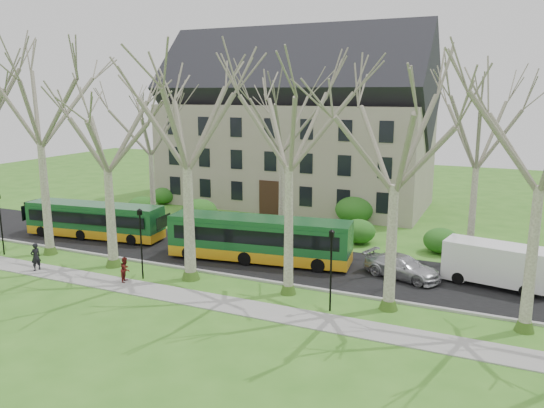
{
  "coord_description": "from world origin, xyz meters",
  "views": [
    {
      "loc": [
        13.83,
        -25.9,
        11.2
      ],
      "look_at": [
        0.89,
        3.0,
        4.5
      ],
      "focal_mm": 35.0,
      "sensor_mm": 36.0,
      "label": 1
    }
  ],
  "objects_px": {
    "pedestrian_b": "(125,269)",
    "van_a": "(496,265)",
    "pedestrian_a": "(36,257)",
    "sedan": "(402,267)",
    "bus_lead": "(95,220)",
    "bus_follow": "(259,239)"
  },
  "relations": [
    {
      "from": "bus_follow",
      "to": "pedestrian_b",
      "type": "relative_size",
      "value": 8.15
    },
    {
      "from": "pedestrian_a",
      "to": "sedan",
      "type": "bearing_deg",
      "value": 121.45
    },
    {
      "from": "pedestrian_b",
      "to": "bus_follow",
      "type": "bearing_deg",
      "value": -58.57
    },
    {
      "from": "pedestrian_b",
      "to": "pedestrian_a",
      "type": "bearing_deg",
      "value": 77.04
    },
    {
      "from": "bus_follow",
      "to": "bus_lead",
      "type": "bearing_deg",
      "value": 172.28
    },
    {
      "from": "bus_lead",
      "to": "pedestrian_b",
      "type": "height_order",
      "value": "bus_lead"
    },
    {
      "from": "pedestrian_b",
      "to": "van_a",
      "type": "bearing_deg",
      "value": -87.07
    },
    {
      "from": "bus_follow",
      "to": "pedestrian_b",
      "type": "xyz_separation_m",
      "value": [
        -5.61,
        -6.86,
        -0.78
      ]
    },
    {
      "from": "sedan",
      "to": "van_a",
      "type": "xyz_separation_m",
      "value": [
        5.23,
        0.83,
        0.56
      ]
    },
    {
      "from": "sedan",
      "to": "pedestrian_b",
      "type": "relative_size",
      "value": 3.18
    },
    {
      "from": "bus_follow",
      "to": "pedestrian_b",
      "type": "height_order",
      "value": "bus_follow"
    },
    {
      "from": "van_a",
      "to": "pedestrian_b",
      "type": "height_order",
      "value": "van_a"
    },
    {
      "from": "sedan",
      "to": "van_a",
      "type": "bearing_deg",
      "value": -63.16
    },
    {
      "from": "van_a",
      "to": "sedan",
      "type": "bearing_deg",
      "value": -160.63
    },
    {
      "from": "bus_lead",
      "to": "sedan",
      "type": "distance_m",
      "value": 23.64
    },
    {
      "from": "van_a",
      "to": "pedestrian_a",
      "type": "xyz_separation_m",
      "value": [
        -26.77,
        -8.99,
        -0.36
      ]
    },
    {
      "from": "bus_lead",
      "to": "van_a",
      "type": "distance_m",
      "value": 28.89
    },
    {
      "from": "bus_follow",
      "to": "pedestrian_a",
      "type": "bearing_deg",
      "value": -155.39
    },
    {
      "from": "bus_lead",
      "to": "pedestrian_a",
      "type": "distance_m",
      "value": 7.96
    },
    {
      "from": "pedestrian_a",
      "to": "pedestrian_b",
      "type": "distance_m",
      "value": 6.56
    },
    {
      "from": "van_a",
      "to": "bus_follow",
      "type": "bearing_deg",
      "value": -164.13
    },
    {
      "from": "bus_follow",
      "to": "van_a",
      "type": "height_order",
      "value": "bus_follow"
    }
  ]
}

